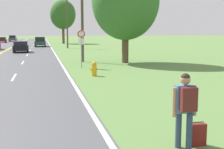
{
  "coord_description": "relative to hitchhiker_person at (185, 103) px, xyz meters",
  "views": [
    {
      "loc": [
        4.99,
        -2.41,
        2.67
      ],
      "look_at": [
        7.44,
        8.48,
        1.13
      ],
      "focal_mm": 50.0,
      "sensor_mm": 36.0,
      "label": 1
    }
  ],
  "objects": [
    {
      "name": "fire_hydrant",
      "position": [
        -0.06,
        12.18,
        -0.63
      ],
      "size": [
        0.48,
        0.32,
        0.87
      ],
      "color": "gold",
      "rests_on": "ground"
    },
    {
      "name": "utility_pole_far",
      "position": [
        0.97,
        44.6,
        3.56
      ],
      "size": [
        1.8,
        0.24,
        8.94
      ],
      "color": "brown",
      "rests_on": "ground"
    },
    {
      "name": "suitcase",
      "position": [
        0.39,
        0.13,
        -0.8
      ],
      "size": [
        0.42,
        0.14,
        0.58
      ],
      "rotation": [
        0.0,
        0.0,
        1.57
      ],
      "color": "maroon",
      "rests_on": "ground"
    },
    {
      "name": "utility_pole_midground",
      "position": [
        0.41,
        21.27,
        3.87
      ],
      "size": [
        1.8,
        0.24,
        9.56
      ],
      "color": "brown",
      "rests_on": "ground"
    },
    {
      "name": "tree_behind_sign",
      "position": [
        3.87,
        19.55,
        4.13
      ],
      "size": [
        5.7,
        5.7,
        8.5
      ],
      "color": "brown",
      "rests_on": "ground"
    },
    {
      "name": "car_maroon_sedan_receding",
      "position": [
        -12.41,
        73.02,
        -0.36
      ],
      "size": [
        1.96,
        4.14,
        1.35
      ],
      "rotation": [
        0.0,
        0.0,
        1.6
      ],
      "color": "black",
      "rests_on": "ground"
    },
    {
      "name": "hitchhiker_person",
      "position": [
        0.0,
        0.0,
        0.0
      ],
      "size": [
        0.59,
        0.42,
        1.75
      ],
      "rotation": [
        0.0,
        0.0,
        1.57
      ],
      "color": "navy",
      "rests_on": "ground"
    },
    {
      "name": "tree_right_cluster",
      "position": [
        1.66,
        64.59,
        5.32
      ],
      "size": [
        5.62,
        5.62,
        9.65
      ],
      "color": "brown",
      "rests_on": "ground"
    },
    {
      "name": "car_dark_green_suv_mid_far",
      "position": [
        -3.37,
        50.92,
        -0.15
      ],
      "size": [
        1.95,
        4.92,
        1.73
      ],
      "rotation": [
        0.0,
        0.0,
        -1.59
      ],
      "color": "black",
      "rests_on": "ground"
    },
    {
      "name": "traffic_sign",
      "position": [
        -0.27,
        16.65,
        1.05
      ],
      "size": [
        0.6,
        0.1,
        2.8
      ],
      "color": "gray",
      "rests_on": "ground"
    },
    {
      "name": "car_black_hatchback_approaching",
      "position": [
        -5.76,
        35.69,
        -0.3
      ],
      "size": [
        1.99,
        3.9,
        1.44
      ],
      "rotation": [
        0.0,
        0.0,
        -1.54
      ],
      "color": "black",
      "rests_on": "ground"
    },
    {
      "name": "car_dark_grey_sedan_distant",
      "position": [
        -10.68,
        81.93,
        -0.21
      ],
      "size": [
        1.85,
        4.69,
        1.67
      ],
      "rotation": [
        0.0,
        0.0,
        1.57
      ],
      "color": "black",
      "rests_on": "ground"
    }
  ]
}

